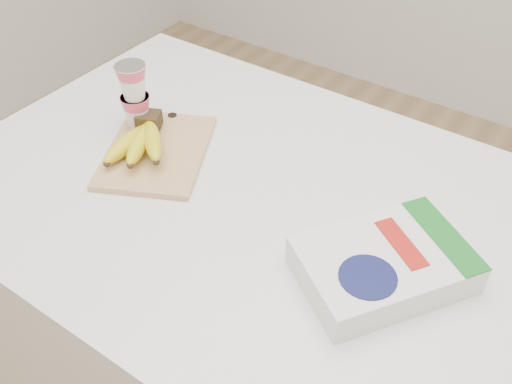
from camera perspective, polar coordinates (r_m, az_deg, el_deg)
table at (r=1.43m, az=0.20°, el=-14.40°), size 1.23×0.82×0.92m
cutting_board at (r=1.19m, az=-9.87°, el=4.00°), size 0.29×0.33×0.01m
bananas at (r=1.18m, az=-11.43°, el=5.15°), size 0.16×0.19×0.06m
yogurt_stack at (r=1.22m, az=-12.08°, el=9.53°), size 0.07×0.07×0.15m
cereal_box at (r=0.94m, az=12.66°, el=-7.11°), size 0.30×0.32×0.06m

